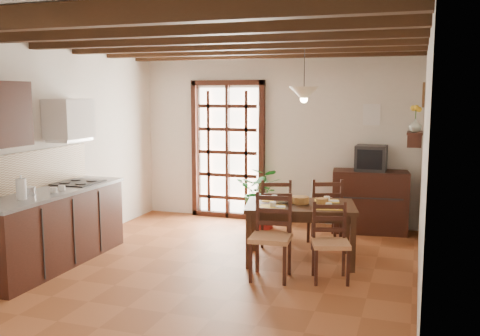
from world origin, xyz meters
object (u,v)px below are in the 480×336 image
at_px(chair_far_right, 324,225).
at_px(pendant_lamp, 304,93).
at_px(sideboard, 370,201).
at_px(crt_tv, 371,158).
at_px(potted_plant, 261,192).
at_px(chair_far_left, 275,224).
at_px(chair_near_left, 271,253).
at_px(kitchen_counter, 52,227).
at_px(dining_table, 300,211).
at_px(chair_near_right, 330,257).

distance_m(chair_far_right, pendant_lamp, 1.90).
relative_size(sideboard, crt_tv, 2.43).
height_order(crt_tv, pendant_lamp, pendant_lamp).
bearing_deg(pendant_lamp, potted_plant, 124.80).
distance_m(chair_far_left, pendant_lamp, 1.91).
bearing_deg(chair_near_left, chair_far_right, 71.61).
height_order(kitchen_counter, chair_far_right, kitchen_counter).
bearing_deg(sideboard, pendant_lamp, -120.41).
distance_m(dining_table, chair_far_left, 0.83).
xyz_separation_m(chair_near_right, crt_tv, (0.22, 2.29, 0.85)).
xyz_separation_m(chair_near_left, chair_far_right, (0.35, 1.47, -0.00)).
bearing_deg(potted_plant, crt_tv, 10.02).
bearing_deg(chair_near_left, pendant_lamp, 73.31).
distance_m(dining_table, sideboard, 1.85).
xyz_separation_m(chair_near_left, potted_plant, (-0.74, 2.15, 0.27)).
height_order(chair_far_left, crt_tv, crt_tv).
xyz_separation_m(chair_near_right, potted_plant, (-1.39, 2.01, 0.30)).
bearing_deg(kitchen_counter, pendant_lamp, 23.46).
distance_m(crt_tv, pendant_lamp, 1.99).
xyz_separation_m(kitchen_counter, chair_far_left, (2.33, 1.71, -0.18)).
xyz_separation_m(chair_near_left, chair_near_right, (0.65, 0.14, -0.03)).
height_order(chair_far_right, pendant_lamp, pendant_lamp).
height_order(chair_near_left, chair_far_right, chair_near_left).
relative_size(kitchen_counter, crt_tv, 4.99).
bearing_deg(dining_table, chair_far_right, 63.77).
height_order(dining_table, pendant_lamp, pendant_lamp).
bearing_deg(chair_far_right, sideboard, -138.31).
distance_m(chair_near_left, pendant_lamp, 1.97).
relative_size(chair_far_left, crt_tv, 2.06).
distance_m(dining_table, chair_far_right, 0.82).
bearing_deg(sideboard, potted_plant, -177.02).
height_order(dining_table, sideboard, sideboard).
height_order(chair_near_left, potted_plant, potted_plant).
bearing_deg(chair_far_left, crt_tv, -152.95).
bearing_deg(kitchen_counter, chair_far_right, 31.81).
height_order(chair_near_right, pendant_lamp, pendant_lamp).
height_order(chair_far_right, sideboard, chair_far_right).
height_order(sideboard, pendant_lamp, pendant_lamp).
relative_size(chair_near_left, potted_plant, 0.47).
relative_size(chair_near_right, potted_plant, 0.43).
distance_m(kitchen_counter, dining_table, 3.02).
xyz_separation_m(chair_far_right, crt_tv, (0.51, 0.97, 0.82)).
height_order(kitchen_counter, dining_table, kitchen_counter).
bearing_deg(pendant_lamp, crt_tv, 66.76).
bearing_deg(potted_plant, dining_table, -57.13).
xyz_separation_m(sideboard, potted_plant, (-1.61, -0.29, 0.10)).
height_order(chair_far_left, pendant_lamp, pendant_lamp).
xyz_separation_m(dining_table, chair_far_right, (0.18, 0.73, -0.33)).
bearing_deg(chair_near_left, sideboard, 65.72).
distance_m(sideboard, crt_tv, 0.66).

